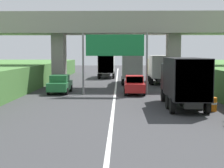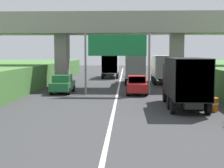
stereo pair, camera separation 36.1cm
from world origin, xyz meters
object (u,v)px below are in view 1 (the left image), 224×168
object	(u,v)px
truck_black	(183,80)
car_green	(60,84)
construction_barrel_4	(212,104)
truck_white	(131,68)
car_red	(134,85)
truck_yellow	(159,68)
overhead_highway_sign	(115,49)
truck_blue	(107,65)

from	to	relation	value
truck_black	car_green	xyz separation A→B (m)	(-9.93, 7.95, -1.08)
car_green	construction_barrel_4	world-z (taller)	car_green
truck_white	car_red	distance (m)	10.48
truck_black	car_green	size ratio (longest dim) A/B	1.78
truck_yellow	car_green	size ratio (longest dim) A/B	1.78
car_green	car_red	world-z (taller)	same
truck_white	overhead_highway_sign	bearing A→B (deg)	-99.70
car_green	truck_yellow	bearing A→B (deg)	44.76
overhead_highway_sign	truck_blue	size ratio (longest dim) A/B	0.81
car_green	car_red	distance (m)	6.93
truck_blue	truck_black	world-z (taller)	same
car_green	overhead_highway_sign	bearing A→B (deg)	-11.03
truck_blue	car_green	world-z (taller)	truck_blue
overhead_highway_sign	truck_black	size ratio (longest dim) A/B	0.81
truck_yellow	car_red	size ratio (longest dim) A/B	1.78
truck_black	construction_barrel_4	xyz separation A→B (m)	(1.67, -1.35, -1.47)
truck_yellow	truck_black	xyz separation A→B (m)	(-0.45, -18.25, 0.00)
construction_barrel_4	truck_blue	bearing A→B (deg)	105.58
truck_yellow	overhead_highway_sign	bearing A→B (deg)	-114.84
truck_black	car_red	world-z (taller)	truck_black
truck_yellow	construction_barrel_4	size ratio (longest dim) A/B	8.11
overhead_highway_sign	truck_blue	bearing A→B (deg)	94.37
truck_yellow	truck_black	distance (m)	18.26
construction_barrel_4	truck_yellow	bearing A→B (deg)	93.56
truck_white	construction_barrel_4	bearing A→B (deg)	-76.50
truck_white	truck_black	world-z (taller)	same
truck_blue	construction_barrel_4	world-z (taller)	truck_blue
truck_blue	car_green	size ratio (longest dim) A/B	1.78
truck_yellow	car_red	xyz separation A→B (m)	(-3.48, -10.88, -1.08)
truck_white	truck_black	xyz separation A→B (m)	(2.93, -17.80, 0.00)
truck_black	truck_white	bearing A→B (deg)	99.34
car_red	truck_black	bearing A→B (deg)	-67.67
overhead_highway_sign	truck_yellow	size ratio (longest dim) A/B	0.81
car_red	construction_barrel_4	size ratio (longest dim) A/B	4.56
truck_blue	truck_black	distance (m)	28.11
car_red	truck_yellow	bearing A→B (deg)	72.27
truck_white	truck_blue	world-z (taller)	same
truck_black	construction_barrel_4	bearing A→B (deg)	-38.93
truck_blue	car_red	xyz separation A→B (m)	(3.32, -20.01, -1.08)
truck_yellow	truck_blue	bearing A→B (deg)	126.63
car_red	construction_barrel_4	world-z (taller)	car_red
truck_yellow	construction_barrel_4	bearing A→B (deg)	-86.44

